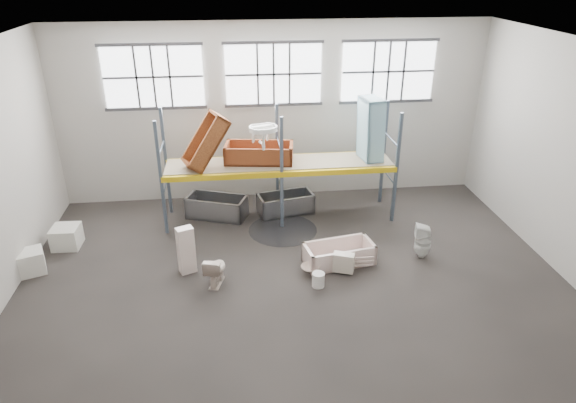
{
  "coord_description": "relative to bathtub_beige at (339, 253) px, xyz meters",
  "views": [
    {
      "loc": [
        -1.21,
        -8.98,
        6.46
      ],
      "look_at": [
        0.0,
        1.5,
        1.4
      ],
      "focal_mm": 31.8,
      "sensor_mm": 36.0,
      "label": 1
    }
  ],
  "objects": [
    {
      "name": "floor",
      "position": [
        -1.14,
        -1.0,
        -0.29
      ],
      "size": [
        12.0,
        10.0,
        0.1
      ],
      "primitive_type": "cube",
      "color": "#413B38",
      "rests_on": "ground"
    },
    {
      "name": "ceiling",
      "position": [
        -1.14,
        -1.0,
        4.81
      ],
      "size": [
        12.0,
        10.0,
        0.1
      ],
      "primitive_type": "cube",
      "color": "silver",
      "rests_on": "ground"
    },
    {
      "name": "wall_back",
      "position": [
        -1.14,
        4.05,
        2.26
      ],
      "size": [
        12.0,
        0.1,
        5.0
      ],
      "primitive_type": "cube",
      "color": "#BBB6AD",
      "rests_on": "ground"
    },
    {
      "name": "wall_front",
      "position": [
        -1.14,
        -6.05,
        2.26
      ],
      "size": [
        12.0,
        0.1,
        5.0
      ],
      "primitive_type": "cube",
      "color": "#A9A59D",
      "rests_on": "ground"
    },
    {
      "name": "window_left",
      "position": [
        -4.34,
        3.94,
        3.36
      ],
      "size": [
        2.6,
        0.04,
        1.6
      ],
      "primitive_type": "cube",
      "color": "white",
      "rests_on": "wall_back"
    },
    {
      "name": "window_mid",
      "position": [
        -1.14,
        3.94,
        3.36
      ],
      "size": [
        2.6,
        0.04,
        1.6
      ],
      "primitive_type": "cube",
      "color": "white",
      "rests_on": "wall_back"
    },
    {
      "name": "window_right",
      "position": [
        2.06,
        3.94,
        3.36
      ],
      "size": [
        2.6,
        0.04,
        1.6
      ],
      "primitive_type": "cube",
      "color": "white",
      "rests_on": "wall_back"
    },
    {
      "name": "rack_upright_la",
      "position": [
        -4.14,
        1.9,
        1.26
      ],
      "size": [
        0.08,
        0.08,
        3.0
      ],
      "primitive_type": "cube",
      "color": "slate",
      "rests_on": "floor"
    },
    {
      "name": "rack_upright_lb",
      "position": [
        -4.14,
        3.1,
        1.26
      ],
      "size": [
        0.08,
        0.08,
        3.0
      ],
      "primitive_type": "cube",
      "color": "slate",
      "rests_on": "floor"
    },
    {
      "name": "rack_upright_ma",
      "position": [
        -1.14,
        1.9,
        1.26
      ],
      "size": [
        0.08,
        0.08,
        3.0
      ],
      "primitive_type": "cube",
      "color": "slate",
      "rests_on": "floor"
    },
    {
      "name": "rack_upright_mb",
      "position": [
        -1.14,
        3.1,
        1.26
      ],
      "size": [
        0.08,
        0.08,
        3.0
      ],
      "primitive_type": "cube",
      "color": "slate",
      "rests_on": "floor"
    },
    {
      "name": "rack_upright_ra",
      "position": [
        1.86,
        1.9,
        1.26
      ],
      "size": [
        0.08,
        0.08,
        3.0
      ],
      "primitive_type": "cube",
      "color": "slate",
      "rests_on": "floor"
    },
    {
      "name": "rack_upright_rb",
      "position": [
        1.86,
        3.1,
        1.26
      ],
      "size": [
        0.08,
        0.08,
        3.0
      ],
      "primitive_type": "cube",
      "color": "slate",
      "rests_on": "floor"
    },
    {
      "name": "rack_beam_front",
      "position": [
        -1.14,
        1.9,
        1.26
      ],
      "size": [
        6.0,
        0.1,
        0.14
      ],
      "primitive_type": "cube",
      "color": "yellow",
      "rests_on": "floor"
    },
    {
      "name": "rack_beam_back",
      "position": [
        -1.14,
        3.1,
        1.26
      ],
      "size": [
        6.0,
        0.1,
        0.14
      ],
      "primitive_type": "cube",
      "color": "yellow",
      "rests_on": "floor"
    },
    {
      "name": "shelf_deck",
      "position": [
        -1.14,
        2.5,
        1.34
      ],
      "size": [
        5.9,
        1.1,
        0.03
      ],
      "primitive_type": "cube",
      "color": "gray",
      "rests_on": "floor"
    },
    {
      "name": "wet_patch",
      "position": [
        -1.14,
        1.7,
        -0.23
      ],
      "size": [
        1.8,
        1.8,
        0.0
      ],
      "primitive_type": "cylinder",
      "color": "black",
      "rests_on": "floor"
    },
    {
      "name": "bathtub_beige",
      "position": [
        0.0,
        0.0,
        0.0
      ],
      "size": [
        1.71,
        1.03,
        0.47
      ],
      "primitive_type": null,
      "rotation": [
        0.0,
        0.0,
        0.18
      ],
      "color": "#F6D8CF",
      "rests_on": "floor"
    },
    {
      "name": "cistern_spare",
      "position": [
        0.01,
        -0.46,
        0.04
      ],
      "size": [
        0.52,
        0.38,
        0.45
      ],
      "primitive_type": "cube",
      "rotation": [
        0.0,
        0.0,
        -0.36
      ],
      "color": "beige",
      "rests_on": "bathtub_beige"
    },
    {
      "name": "sink_in_tub",
      "position": [
        -0.75,
        -0.43,
        -0.08
      ],
      "size": [
        0.47,
        0.47,
        0.15
      ],
      "primitive_type": "imported",
      "rotation": [
        0.0,
        0.0,
        0.12
      ],
      "color": "beige",
      "rests_on": "bathtub_beige"
    },
    {
      "name": "toilet_beige",
      "position": [
        -2.84,
        -0.53,
        0.11
      ],
      "size": [
        0.57,
        0.76,
        0.69
      ],
      "primitive_type": "imported",
      "rotation": [
        0.0,
        0.0,
        2.85
      ],
      "color": "silver",
      "rests_on": "floor"
    },
    {
      "name": "cistern_tall",
      "position": [
        -3.49,
        0.0,
        0.33
      ],
      "size": [
        0.42,
        0.36,
        1.12
      ],
      "primitive_type": "cube",
      "rotation": [
        0.0,
        0.0,
        0.41
      ],
      "color": "#F3DBD0",
      "rests_on": "floor"
    },
    {
      "name": "toilet_white",
      "position": [
        2.0,
        0.01,
        0.19
      ],
      "size": [
        0.47,
        0.47,
        0.86
      ],
      "primitive_type": "imported",
      "rotation": [
        0.0,
        0.0,
        -1.81
      ],
      "color": "white",
      "rests_on": "floor"
    },
    {
      "name": "steel_tub_left",
      "position": [
        -2.85,
        2.7,
        0.06
      ],
      "size": [
        1.75,
        1.25,
        0.58
      ],
      "primitive_type": null,
      "rotation": [
        0.0,
        0.0,
        -0.36
      ],
      "color": "#A7AAB0",
      "rests_on": "floor"
    },
    {
      "name": "steel_tub_right",
      "position": [
        -0.95,
        2.73,
        0.04
      ],
      "size": [
        1.61,
        0.98,
        0.55
      ],
      "primitive_type": null,
      "rotation": [
        0.0,
        0.0,
        0.2
      ],
      "color": "#A2A5AA",
      "rests_on": "floor"
    },
    {
      "name": "rust_tub_flat",
      "position": [
        -1.66,
        2.64,
        1.58
      ],
      "size": [
        1.87,
        1.09,
        0.5
      ],
      "primitive_type": null,
      "rotation": [
        0.0,
        0.0,
        -0.15
      ],
      "color": "brown",
      "rests_on": "shelf_deck"
    },
    {
      "name": "rust_tub_tilted",
      "position": [
        -3.01,
        2.35,
        2.06
      ],
      "size": [
        1.36,
        1.05,
        1.46
      ],
      "primitive_type": null,
      "rotation": [
        0.0,
        -0.96,
        0.33
      ],
      "color": "#9A5525",
      "rests_on": "shelf_deck"
    },
    {
      "name": "sink_on_shelf",
      "position": [
        -1.57,
        2.2,
        1.86
      ],
      "size": [
        0.85,
        0.74,
        0.64
      ],
      "primitive_type": "imported",
      "rotation": [
        0.0,
        0.0,
        0.29
      ],
      "color": "white",
      "rests_on": "rust_tub_flat"
    },
    {
      "name": "blue_tub_upright",
      "position": [
        1.27,
        2.51,
        2.16
      ],
      "size": [
        0.63,
        0.85,
        1.7
      ],
      "primitive_type": null,
      "rotation": [
        0.0,
        1.54,
        0.13
      ],
      "color": "#91C6DA",
      "rests_on": "shelf_deck"
    },
    {
      "name": "bucket",
      "position": [
        -0.64,
        -0.9,
        -0.07
      ],
      "size": [
        0.3,
        0.3,
        0.32
      ],
      "primitive_type": "cylinder",
      "rotation": [
        0.0,
        0.0,
        -0.1
      ],
      "color": "white",
      "rests_on": "floor"
    },
    {
      "name": "carton_near",
      "position": [
        -7.02,
        0.37,
        0.03
      ],
      "size": [
        0.78,
        0.73,
        0.54
      ],
      "primitive_type": "cube",
      "rotation": [
        0.0,
        0.0,
        0.36
      ],
      "color": "white",
      "rests_on": "floor"
    },
    {
      "name": "carton_far",
      "position": [
        -6.51,
        1.48,
        0.03
      ],
      "size": [
        0.66,
        0.66,
        0.53
      ],
      "primitive_type": "cube",
      "rotation": [
        0.0,
        0.0,
        -0.04
      ],
      "color": "silver",
      "rests_on": "floor"
    }
  ]
}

